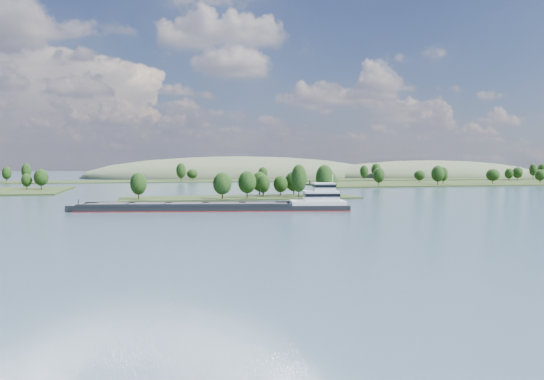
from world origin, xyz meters
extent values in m
plane|color=#374B60|center=(0.00, 120.00, 0.00)|extent=(1800.00, 1800.00, 0.00)
cube|color=#223115|center=(0.00, 180.00, 0.00)|extent=(100.00, 30.00, 1.20)
cylinder|color=black|center=(23.10, 170.13, 2.88)|extent=(0.50, 0.50, 4.56)
ellipsoid|color=black|center=(23.10, 170.13, 8.68)|extent=(6.64, 6.64, 11.73)
cylinder|color=black|center=(10.61, 189.85, 2.34)|extent=(0.50, 0.50, 3.47)
ellipsoid|color=black|center=(10.61, 189.85, 6.75)|extent=(7.01, 7.01, 8.92)
cylinder|color=black|center=(1.85, 174.17, 2.44)|extent=(0.50, 0.50, 3.68)
ellipsoid|color=black|center=(1.85, 174.17, 7.11)|extent=(7.71, 7.71, 9.45)
cylinder|color=black|center=(10.45, 181.72, 2.15)|extent=(0.50, 0.50, 3.09)
ellipsoid|color=black|center=(10.45, 181.72, 6.08)|extent=(5.90, 5.90, 7.95)
cylinder|color=black|center=(-9.36, 168.93, 2.35)|extent=(0.50, 0.50, 3.50)
ellipsoid|color=black|center=(-9.36, 168.93, 6.80)|extent=(7.55, 7.55, 9.00)
cylinder|color=black|center=(-42.07, 175.42, 2.36)|extent=(0.50, 0.50, 3.52)
ellipsoid|color=black|center=(-42.07, 175.42, 6.83)|extent=(6.56, 6.56, 9.04)
cylinder|color=black|center=(18.92, 184.33, 2.06)|extent=(0.50, 0.50, 2.92)
ellipsoid|color=black|center=(18.92, 184.33, 5.77)|extent=(6.37, 6.37, 7.51)
cylinder|color=black|center=(42.23, 185.27, 2.32)|extent=(0.50, 0.50, 3.44)
ellipsoid|color=black|center=(42.23, 185.27, 6.70)|extent=(7.18, 7.18, 8.86)
cylinder|color=black|center=(34.23, 169.52, 2.86)|extent=(0.50, 0.50, 4.53)
ellipsoid|color=black|center=(34.23, 169.52, 8.62)|extent=(7.60, 7.60, 11.64)
cylinder|color=black|center=(25.84, 187.11, 2.36)|extent=(0.50, 0.50, 3.52)
ellipsoid|color=black|center=(25.84, 187.11, 6.84)|extent=(8.04, 8.04, 9.05)
cylinder|color=black|center=(-93.98, 268.32, 2.60)|extent=(0.50, 0.50, 3.61)
ellipsoid|color=black|center=(-93.98, 268.32, 7.19)|extent=(7.67, 7.67, 9.28)
cylinder|color=black|center=(-101.63, 270.13, 2.19)|extent=(0.50, 0.50, 2.77)
ellipsoid|color=black|center=(-101.63, 270.13, 5.71)|extent=(5.70, 5.70, 7.13)
cube|color=#223115|center=(230.00, 300.00, 0.00)|extent=(320.00, 90.00, 1.60)
cylinder|color=black|center=(104.97, 266.66, 2.66)|extent=(0.50, 0.50, 3.72)
ellipsoid|color=black|center=(104.97, 266.66, 7.40)|extent=(7.41, 7.41, 9.58)
cylinder|color=black|center=(262.92, 336.10, 2.59)|extent=(0.50, 0.50, 3.59)
ellipsoid|color=black|center=(262.92, 336.10, 7.16)|extent=(8.31, 8.31, 9.23)
cylinder|color=black|center=(238.78, 282.46, 2.37)|extent=(0.50, 0.50, 3.13)
ellipsoid|color=black|center=(238.78, 282.46, 6.35)|extent=(7.24, 7.24, 8.06)
cylinder|color=black|center=(198.16, 280.62, 2.48)|extent=(0.50, 0.50, 3.35)
ellipsoid|color=black|center=(198.16, 280.62, 6.74)|extent=(9.06, 9.06, 8.62)
cylinder|color=black|center=(146.72, 266.72, 2.88)|extent=(0.50, 0.50, 4.16)
ellipsoid|color=black|center=(146.72, 266.72, 8.16)|extent=(8.51, 8.51, 10.69)
cylinder|color=black|center=(158.85, 279.87, 2.69)|extent=(0.50, 0.50, 3.78)
ellipsoid|color=black|center=(158.85, 279.87, 7.49)|extent=(6.35, 6.35, 9.71)
cylinder|color=black|center=(161.92, 316.91, 2.25)|extent=(0.50, 0.50, 2.91)
ellipsoid|color=black|center=(161.92, 316.91, 5.95)|extent=(8.24, 8.24, 7.47)
cylinder|color=black|center=(248.21, 327.78, 2.44)|extent=(0.50, 0.50, 3.28)
ellipsoid|color=black|center=(248.21, 327.78, 6.61)|extent=(6.71, 6.71, 8.44)
cube|color=#223115|center=(0.00, 400.00, 0.00)|extent=(900.00, 60.00, 1.20)
cylinder|color=black|center=(-140.22, 396.73, 2.54)|extent=(0.50, 0.50, 3.87)
ellipsoid|color=black|center=(-140.22, 396.73, 7.46)|extent=(6.73, 6.73, 9.96)
cylinder|color=black|center=(345.00, 402.62, 2.90)|extent=(0.50, 0.50, 4.60)
ellipsoid|color=black|center=(345.00, 402.62, 8.74)|extent=(9.43, 9.43, 11.82)
cylinder|color=black|center=(145.55, 381.58, 2.66)|extent=(0.50, 0.50, 4.12)
ellipsoid|color=black|center=(145.55, 381.58, 7.89)|extent=(7.11, 7.11, 10.58)
cylinder|color=black|center=(0.71, 405.86, 2.15)|extent=(0.50, 0.50, 3.10)
ellipsoid|color=black|center=(0.71, 405.86, 6.09)|extent=(9.00, 9.00, 7.96)
cylinder|color=black|center=(321.54, 387.72, 2.90)|extent=(0.50, 0.50, 4.60)
ellipsoid|color=black|center=(321.54, 387.72, 8.74)|extent=(7.13, 7.13, 11.82)
cylinder|color=black|center=(173.24, 417.03, 2.94)|extent=(0.50, 0.50, 4.68)
ellipsoid|color=black|center=(173.24, 417.03, 8.88)|extent=(8.99, 8.99, 12.02)
cylinder|color=black|center=(-125.85, 394.18, 2.93)|extent=(0.50, 0.50, 4.67)
ellipsoid|color=black|center=(-125.85, 394.18, 8.87)|extent=(7.18, 7.18, 12.01)
cylinder|color=black|center=(58.22, 390.94, 2.42)|extent=(0.50, 0.50, 3.65)
ellipsoid|color=black|center=(58.22, 390.94, 7.06)|extent=(7.82, 7.82, 9.37)
cylinder|color=black|center=(-10.18, 382.46, 2.98)|extent=(0.50, 0.50, 4.76)
ellipsoid|color=black|center=(-10.18, 382.46, 9.02)|extent=(7.72, 7.72, 12.23)
ellipsoid|color=#445138|center=(260.00, 470.00, 0.00)|extent=(260.00, 140.00, 36.00)
ellipsoid|color=#445138|center=(60.00, 500.00, 0.00)|extent=(320.00, 160.00, 44.00)
cube|color=black|center=(-18.64, 125.50, 0.54)|extent=(86.27, 27.10, 2.36)
cube|color=maroon|center=(-18.64, 125.50, 0.05)|extent=(86.52, 27.35, 0.27)
cube|color=black|center=(-26.04, 132.32, 2.04)|extent=(65.33, 13.26, 0.86)
cube|color=black|center=(-28.07, 122.00, 2.04)|extent=(65.33, 13.26, 0.86)
cube|color=black|center=(-27.06, 127.16, 1.88)|extent=(65.01, 21.90, 0.32)
cube|color=black|center=(-50.21, 131.72, 2.20)|extent=(11.17, 10.49, 0.38)
cube|color=black|center=(-38.63, 129.44, 2.20)|extent=(11.17, 10.49, 0.38)
cube|color=black|center=(-27.06, 127.16, 2.20)|extent=(11.17, 10.49, 0.38)
cube|color=black|center=(-15.48, 124.88, 2.20)|extent=(11.17, 10.49, 0.38)
cube|color=black|center=(-3.90, 122.60, 2.20)|extent=(11.17, 10.49, 0.38)
cube|color=black|center=(-61.26, 133.89, 0.97)|extent=(5.02, 10.09, 2.15)
cylinder|color=black|center=(-60.21, 133.68, 2.47)|extent=(0.30, 0.30, 2.36)
cube|color=silver|center=(13.99, 119.08, 2.36)|extent=(18.83, 13.42, 1.29)
cube|color=silver|center=(15.04, 118.87, 4.50)|extent=(12.18, 10.49, 3.22)
cube|color=black|center=(15.04, 118.87, 4.93)|extent=(12.43, 10.74, 0.97)
cube|color=silver|center=(16.09, 118.67, 7.29)|extent=(7.56, 7.56, 2.36)
cube|color=black|center=(16.09, 118.67, 7.72)|extent=(7.81, 7.81, 0.86)
cube|color=silver|center=(16.09, 118.67, 8.58)|extent=(8.06, 8.06, 0.21)
cylinder|color=silver|center=(18.72, 118.15, 9.87)|extent=(0.25, 0.25, 2.79)
cylinder|color=black|center=(12.50, 122.65, 8.80)|extent=(0.63, 0.63, 1.29)
camera|label=1|loc=(-40.95, -42.02, 15.04)|focal=35.00mm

